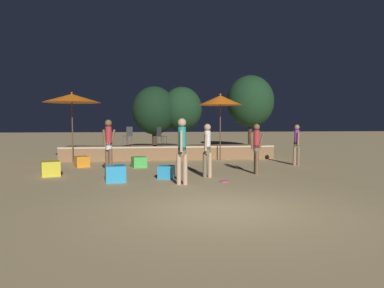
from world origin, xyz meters
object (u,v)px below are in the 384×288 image
(patio_umbrella_1, at_px, (220,100))
(person_4, at_px, (182,148))
(patio_umbrella_0, at_px, (72,98))
(bistro_chair_1, at_px, (129,134))
(background_tree_1, at_px, (250,101))
(background_tree_0, at_px, (154,111))
(cube_seat_2, at_px, (166,172))
(cube_seat_3, at_px, (51,169))
(person_1, at_px, (297,143))
(frisbee_disc, at_px, (224,181))
(bistro_chair_0, at_px, (161,134))
(cube_seat_1, at_px, (139,162))
(person_2, at_px, (109,143))
(person_3, at_px, (256,147))
(person_0, at_px, (207,148))
(cube_seat_4, at_px, (82,162))
(cube_seat_0, at_px, (115,174))
(background_tree_2, at_px, (182,109))

(patio_umbrella_1, height_order, person_4, patio_umbrella_1)
(patio_umbrella_0, relative_size, bistro_chair_1, 3.42)
(background_tree_1, bearing_deg, bistro_chair_1, -141.30)
(person_4, relative_size, background_tree_0, 0.47)
(cube_seat_2, bearing_deg, cube_seat_3, 164.36)
(person_1, distance_m, frisbee_disc, 5.56)
(cube_seat_2, height_order, bistro_chair_0, bistro_chair_0)
(cube_seat_1, height_order, person_2, person_2)
(patio_umbrella_1, xyz_separation_m, person_4, (-2.51, -6.41, -1.71))
(patio_umbrella_1, xyz_separation_m, person_3, (0.25, -4.59, -1.84))
(patio_umbrella_0, xyz_separation_m, bistro_chair_0, (3.91, 0.90, -1.62))
(frisbee_disc, distance_m, background_tree_1, 15.42)
(frisbee_disc, bearing_deg, background_tree_0, 96.91)
(person_0, bearing_deg, patio_umbrella_0, 160.61)
(background_tree_0, relative_size, background_tree_1, 0.80)
(cube_seat_4, relative_size, bistro_chair_1, 0.74)
(frisbee_disc, xyz_separation_m, background_tree_0, (-1.53, 12.63, 2.47))
(cube_seat_0, distance_m, person_3, 4.82)
(patio_umbrella_1, xyz_separation_m, cube_seat_2, (-2.86, -5.17, -2.57))
(cube_seat_4, bearing_deg, person_3, -25.01)
(patio_umbrella_0, xyz_separation_m, background_tree_0, (3.83, 6.41, -0.32))
(patio_umbrella_0, xyz_separation_m, cube_seat_2, (3.73, -5.26, -2.61))
(person_0, xyz_separation_m, person_3, (1.80, 0.53, -0.00))
(person_4, distance_m, bistro_chair_1, 8.18)
(patio_umbrella_0, distance_m, person_4, 7.88)
(cube_seat_2, height_order, person_4, person_4)
(cube_seat_1, bearing_deg, background_tree_0, 83.70)
(bistro_chair_0, distance_m, bistro_chair_1, 1.64)
(patio_umbrella_1, height_order, cube_seat_4, patio_umbrella_1)
(cube_seat_0, xyz_separation_m, person_0, (2.87, 0.49, 0.69))
(patio_umbrella_0, height_order, patio_umbrella_1, patio_umbrella_0)
(patio_umbrella_1, height_order, cube_seat_0, patio_umbrella_1)
(background_tree_0, height_order, background_tree_1, background_tree_1)
(bistro_chair_0, relative_size, bistro_chair_1, 1.00)
(patio_umbrella_0, bearing_deg, background_tree_2, 49.32)
(cube_seat_3, bearing_deg, patio_umbrella_1, 32.02)
(person_1, height_order, background_tree_1, background_tree_1)
(bistro_chair_0, bearing_deg, bistro_chair_1, 104.29)
(person_4, xyz_separation_m, background_tree_0, (-0.25, 12.91, 1.43))
(cube_seat_1, bearing_deg, person_2, -123.35)
(cube_seat_1, distance_m, person_4, 4.52)
(person_3, xyz_separation_m, bistro_chair_1, (-4.46, 6.19, 0.26))
(cube_seat_4, xyz_separation_m, bistro_chair_1, (1.73, 3.30, 0.98))
(background_tree_2, bearing_deg, bistro_chair_0, -106.59)
(cube_seat_4, height_order, person_1, person_1)
(patio_umbrella_1, relative_size, person_4, 1.64)
(background_tree_2, bearing_deg, bistro_chair_1, -122.62)
(cube_seat_0, relative_size, person_0, 0.38)
(patio_umbrella_1, bearing_deg, bistro_chair_1, 159.23)
(frisbee_disc, bearing_deg, person_3, 45.98)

